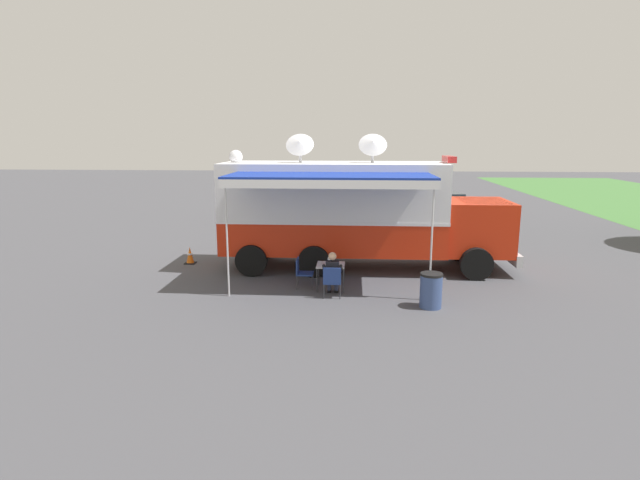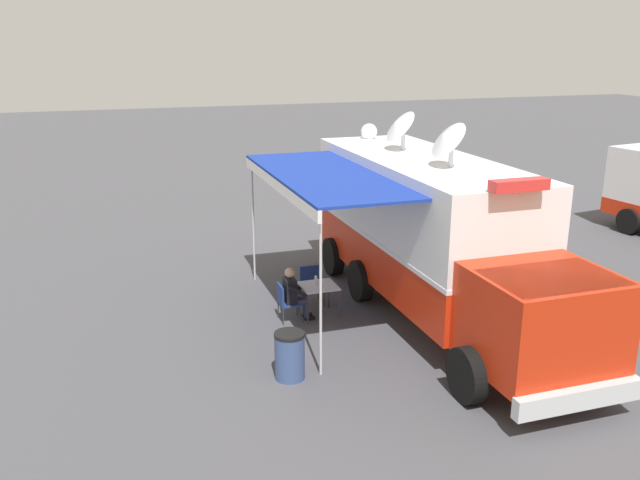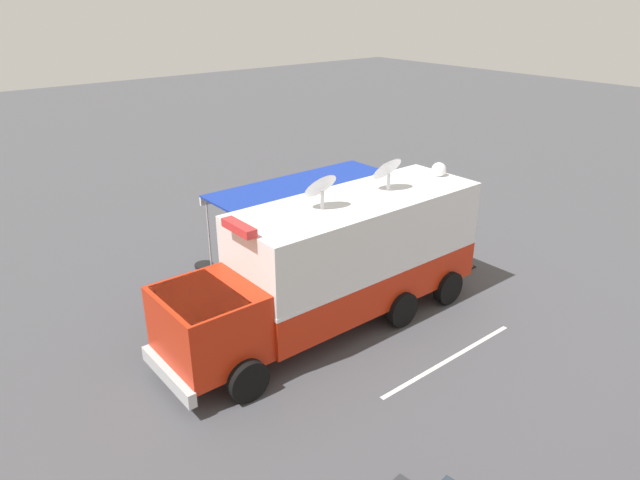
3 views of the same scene
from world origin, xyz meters
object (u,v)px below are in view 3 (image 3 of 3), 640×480
Objects in this scene: water_bottle at (302,258)px; seated_responder at (288,258)px; folding_table at (302,263)px; trash_bin at (205,277)px; folding_chair_at_table at (285,260)px; folding_chair_beside_table at (324,261)px; traffic_cone at (469,259)px; command_truck at (336,259)px.

water_bottle is 0.18× the size of seated_responder.
folding_table is 3.01m from trash_bin.
folding_chair_at_table reaches higher than folding_table.
trash_bin is at bearing 66.45° from folding_chair_beside_table.
seated_responder is at bearing 57.16° from traffic_cone.
traffic_cone is (-4.11, -7.66, -0.18)m from trash_bin.
folding_table is at bearing -172.85° from seated_responder.
water_bottle is at bearing 61.23° from traffic_cone.
folding_chair_at_table is at bearing -10.89° from command_truck.
trash_bin reaches higher than traffic_cone.
command_truck is 10.91× the size of folding_chair_beside_table.
seated_responder reaches higher than folding_table.
folding_table is (2.47, -0.71, -1.27)m from command_truck.
folding_table is at bearing -15.96° from command_truck.
seated_responder reaches higher than folding_chair_at_table.
folding_chair_at_table is at bearing 9.59° from water_bottle.
water_bottle reaches higher than folding_chair_at_table.
water_bottle is at bearing -170.41° from folding_chair_at_table.
trash_bin is at bearing 26.37° from command_truck.
seated_responder is at bearing 53.03° from folding_chair_beside_table.
folding_table is at bearing -174.51° from folding_chair_at_table.
folding_table is 0.82m from folding_chair_at_table.
folding_chair_at_table is 0.96× the size of trash_bin.
folding_chair_at_table is (0.75, 0.13, -0.32)m from water_bottle.
seated_responder is at bearing -179.91° from folding_chair_at_table.
folding_chair_at_table is at bearing 46.28° from folding_chair_beside_table.
folding_chair_beside_table is at bearing -99.79° from water_bottle.
traffic_cone is (-2.59, -4.17, -0.23)m from folding_chair_beside_table.
folding_table is at bearing 136.19° from water_bottle.
command_truck reaches higher than folding_chair_at_table.
command_truck is 7.60× the size of seated_responder.
folding_chair_beside_table is 0.96× the size of trash_bin.
command_truck is at bearing 87.88° from traffic_cone.
seated_responder is at bearing -107.82° from trash_bin.
water_bottle is (0.05, -0.05, 0.16)m from folding_table.
command_truck is at bearing 163.31° from water_bottle.
trash_bin is 8.70m from traffic_cone.
folding_chair_at_table is 1.28m from folding_chair_beside_table.
folding_chair_beside_table is (2.38, -1.56, -1.43)m from command_truck.
seated_responder is 6.08m from traffic_cone.
command_truck is 10.91× the size of folding_chair_at_table.
folding_chair_beside_table is at bearing -126.97° from seated_responder.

